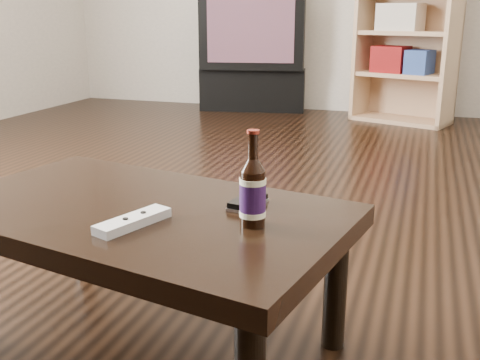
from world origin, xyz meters
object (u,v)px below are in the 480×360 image
(tv_stand, at_px, (254,88))
(coffee_table, at_px, (139,225))
(beer_bottle, at_px, (253,192))
(tv, at_px, (254,29))
(remote, at_px, (133,221))
(phone, at_px, (248,202))
(bookshelf, at_px, (408,29))

(tv_stand, bearing_deg, coffee_table, -87.47)
(beer_bottle, bearing_deg, tv, 106.90)
(tv_stand, xyz_separation_m, coffee_table, (0.85, -3.79, 0.15))
(coffee_table, height_order, remote, remote)
(tv, xyz_separation_m, phone, (1.11, -3.70, -0.32))
(bookshelf, relative_size, coffee_table, 1.25)
(tv_stand, xyz_separation_m, tv, (0.00, -0.00, 0.53))
(bookshelf, distance_m, phone, 3.49)
(beer_bottle, xyz_separation_m, phone, (-0.05, 0.12, -0.07))
(tv, distance_m, phone, 3.88)
(beer_bottle, relative_size, phone, 1.72)
(tv, distance_m, coffee_table, 3.90)
(coffee_table, relative_size, remote, 5.65)
(tv, relative_size, bookshelf, 0.70)
(tv, relative_size, coffee_table, 0.88)
(phone, relative_size, remote, 0.64)
(coffee_table, bearing_deg, tv_stand, 102.68)
(tv, bearing_deg, beer_bottle, -83.24)
(bookshelf, bearing_deg, remote, -76.78)
(remote, bearing_deg, phone, 65.56)
(tv, xyz_separation_m, beer_bottle, (1.16, -3.83, -0.25))
(tv, bearing_deg, remote, -87.11)
(tv, height_order, beer_bottle, tv)
(beer_bottle, bearing_deg, bookshelf, 87.35)
(bookshelf, relative_size, remote, 7.06)
(beer_bottle, distance_m, remote, 0.28)
(tv_stand, bearing_deg, beer_bottle, -83.24)
(phone, bearing_deg, bookshelf, 95.49)
(tv_stand, xyz_separation_m, bookshelf, (1.33, -0.24, 0.54))
(coffee_table, bearing_deg, tv, 102.68)
(bookshelf, bearing_deg, tv, -170.21)
(tv, height_order, phone, tv)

